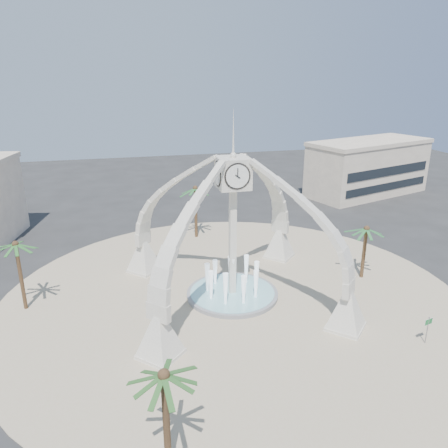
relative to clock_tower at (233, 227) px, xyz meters
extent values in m
plane|color=#282828|center=(0.00, 0.00, -6.49)|extent=(140.00, 140.00, 0.00)
cylinder|color=tan|center=(0.00, 0.00, -6.46)|extent=(40.00, 40.00, 0.06)
cube|color=silver|center=(0.00, 0.00, -1.59)|extent=(0.55, 0.55, 9.80)
cube|color=silver|center=(0.00, 0.00, 4.56)|extent=(2.50, 2.50, 2.50)
cone|color=silver|center=(0.00, 0.00, 7.81)|extent=(0.20, 0.20, 4.00)
cylinder|color=white|center=(0.00, -1.29, 4.56)|extent=(1.84, 0.04, 1.84)
pyramid|color=silver|center=(7.07, 7.07, -4.89)|extent=(3.80, 3.80, 3.20)
pyramid|color=silver|center=(-7.07, 7.07, -4.89)|extent=(3.80, 3.80, 3.20)
pyramid|color=silver|center=(-7.07, -7.07, -4.89)|extent=(3.80, 3.80, 3.20)
pyramid|color=silver|center=(7.07, -7.07, -4.89)|extent=(3.80, 3.80, 3.20)
cylinder|color=gray|center=(0.00, 0.00, -6.29)|extent=(8.00, 8.00, 0.40)
cylinder|color=#8CCBD1|center=(0.00, 0.00, -6.07)|extent=(7.40, 7.40, 0.04)
cone|color=white|center=(0.00, 0.00, -4.47)|extent=(0.60, 0.60, 3.20)
cube|color=beige|center=(30.00, 28.00, -2.49)|extent=(21.49, 13.79, 8.00)
cube|color=beige|center=(30.00, 28.00, 1.81)|extent=(21.87, 14.17, 0.60)
cylinder|color=brown|center=(12.99, 0.54, -3.94)|extent=(0.33, 0.33, 5.10)
cylinder|color=brown|center=(-17.25, 2.08, -3.53)|extent=(0.31, 0.31, 5.91)
cylinder|color=brown|center=(-0.35, 15.16, -3.43)|extent=(0.36, 0.36, 6.12)
cylinder|color=brown|center=(-7.69, -16.28, -3.66)|extent=(0.35, 0.35, 5.67)
cylinder|color=slate|center=(11.71, -10.32, -5.41)|extent=(0.07, 0.07, 2.17)
cube|color=#1B6E33|center=(11.71, -10.32, -4.67)|extent=(0.72, 0.21, 0.43)
cube|color=white|center=(11.71, -10.32, -4.67)|extent=(0.78, 0.21, 0.49)
camera|label=1|loc=(-9.05, -32.99, 12.14)|focal=35.00mm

